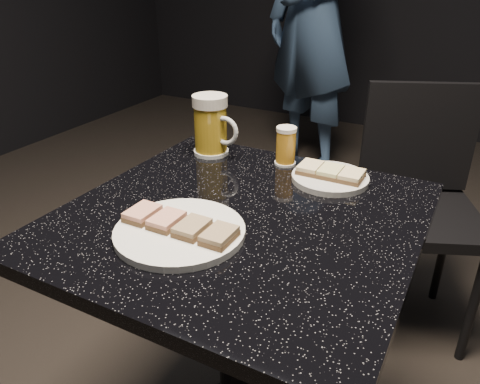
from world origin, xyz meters
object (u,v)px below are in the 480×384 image
table (240,307)px  beer_tumbler (286,146)px  plate_small (330,178)px  beer_mug (211,125)px  patron (314,17)px  chair (418,196)px  plate_large (180,232)px

table → beer_tumbler: (-0.02, 0.29, 0.29)m
plate_small → beer_mug: beer_mug is taller
patron → plate_small: bearing=-41.5°
patron → beer_mug: 1.74m
plate_small → beer_tumbler: 0.15m
patron → chair: 1.49m
beer_mug → chair: size_ratio=0.18×
table → chair: chair is taller
plate_small → table: size_ratio=0.24×
beer_mug → beer_tumbler: beer_mug is taller
beer_tumbler → chair: (0.28, 0.51, -0.30)m
plate_large → beer_mug: beer_mug is taller
plate_small → chair: chair is taller
patron → table: size_ratio=2.47×
beer_tumbler → chair: bearing=60.9°
plate_large → patron: 2.15m
plate_large → beer_mug: bearing=112.9°
plate_small → patron: 1.86m
plate_large → beer_tumbler: (0.04, 0.41, 0.04)m
table → chair: (0.26, 0.80, -0.01)m
patron → chair: (0.83, -1.16, -0.43)m
beer_mug → beer_tumbler: 0.21m
plate_small → patron: bearing=111.6°
plate_small → beer_mug: 0.34m
plate_small → beer_mug: size_ratio=1.14×
patron → beer_mug: patron is taller
plate_small → patron: (-0.68, 1.72, 0.17)m
patron → table: 2.08m
patron → chair: patron is taller
table → beer_mug: (-0.22, 0.26, 0.32)m
beer_mug → plate_small: bearing=-3.0°
chair → beer_mug: bearing=-132.1°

